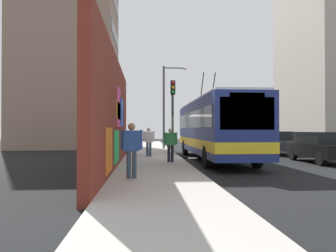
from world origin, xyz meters
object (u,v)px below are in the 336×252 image
object	(u,v)px
parked_car_black	(321,146)
parked_car_silver	(231,138)
parked_car_champagne	(247,139)
pedestrian_at_curb	(170,142)
street_lamp	(166,101)
pedestrian_near_wall	(132,145)
city_bus	(214,127)
pedestrian_midblock	(149,140)
traffic_light	(173,105)
parked_car_dark_gray	(274,142)

from	to	relation	value
parked_car_black	parked_car_silver	bearing A→B (deg)	0.00
parked_car_champagne	pedestrian_at_curb	xyz separation A→B (m)	(-12.05, 7.80, 0.26)
parked_car_silver	pedestrian_at_curb	size ratio (longest dim) A/B	2.70
pedestrian_at_curb	street_lamp	xyz separation A→B (m)	(10.87, -0.58, 2.98)
pedestrian_near_wall	parked_car_silver	bearing A→B (deg)	-22.93
parked_car_silver	pedestrian_at_curb	distance (m)	19.04
city_bus	pedestrian_midblock	xyz separation A→B (m)	(0.97, 3.59, -0.73)
city_bus	pedestrian_at_curb	bearing A→B (deg)	131.05
pedestrian_near_wall	traffic_light	size ratio (longest dim) A/B	0.39
city_bus	street_lamp	size ratio (longest dim) A/B	1.70
traffic_light	parked_car_silver	bearing A→B (deg)	-28.42
city_bus	parked_car_black	world-z (taller)	city_bus
pedestrian_near_wall	street_lamp	xyz separation A→B (m)	(15.87, -2.24, 2.88)
parked_car_champagne	pedestrian_at_curb	bearing A→B (deg)	147.08
city_bus	parked_car_champagne	size ratio (longest dim) A/B	2.66
pedestrian_at_curb	pedestrian_midblock	distance (m)	3.38
city_bus	traffic_light	distance (m)	2.94
pedestrian_midblock	traffic_light	size ratio (longest dim) A/B	0.37
parked_car_champagne	parked_car_dark_gray	bearing A→B (deg)	-180.00
city_bus	pedestrian_near_wall	xyz separation A→B (m)	(-7.27, 4.26, -0.65)
city_bus	pedestrian_at_curb	size ratio (longest dim) A/B	7.17
pedestrian_near_wall	street_lamp	world-z (taller)	street_lamp
city_bus	pedestrian_near_wall	size ratio (longest dim) A/B	6.60
parked_car_champagne	pedestrian_near_wall	distance (m)	19.51
parked_car_dark_gray	traffic_light	xyz separation A→B (m)	(-2.55, 7.35, 2.34)
parked_car_champagne	pedestrian_midblock	world-z (taller)	pedestrian_midblock
parked_car_silver	traffic_light	distance (m)	15.62
pedestrian_near_wall	parked_car_dark_gray	bearing A→B (deg)	-39.87
parked_car_silver	street_lamp	world-z (taller)	street_lamp
city_bus	street_lamp	world-z (taller)	street_lamp
parked_car_silver	pedestrian_at_curb	xyz separation A→B (m)	(-17.37, 7.80, 0.26)
parked_car_silver	pedestrian_midblock	bearing A→B (deg)	148.10
city_bus	pedestrian_near_wall	world-z (taller)	city_bus
parked_car_black	street_lamp	distance (m)	13.04
city_bus	parked_car_champagne	xyz separation A→B (m)	(9.79, -5.20, -1.01)
pedestrian_at_curb	parked_car_silver	bearing A→B (deg)	-24.20
pedestrian_at_curb	traffic_light	world-z (taller)	traffic_light
street_lamp	pedestrian_near_wall	bearing A→B (deg)	171.98
parked_car_champagne	traffic_light	bearing A→B (deg)	138.38
parked_car_black	parked_car_dark_gray	xyz separation A→B (m)	(5.82, -0.00, 0.00)
pedestrian_at_curb	traffic_light	xyz separation A→B (m)	(3.78, -0.45, 2.07)
parked_car_champagne	pedestrian_midblock	size ratio (longest dim) A/B	2.64
parked_car_dark_gray	parked_car_black	bearing A→B (deg)	180.00
pedestrian_midblock	traffic_light	world-z (taller)	traffic_light
city_bus	pedestrian_at_curb	distance (m)	3.53
pedestrian_at_curb	parked_car_champagne	bearing A→B (deg)	-32.92
parked_car_black	parked_car_silver	size ratio (longest dim) A/B	0.97
parked_car_champagne	pedestrian_at_curb	distance (m)	14.36
parked_car_dark_gray	parked_car_silver	bearing A→B (deg)	0.00
pedestrian_midblock	street_lamp	bearing A→B (deg)	-11.60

